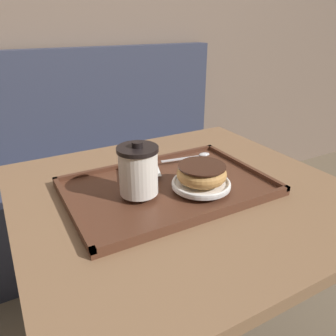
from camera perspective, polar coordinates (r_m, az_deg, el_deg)
wall_behind at (r=1.80m, az=-17.81°, el=25.94°), size 8.00×0.05×2.40m
booth_bench at (r=1.76m, az=-13.34°, el=-3.53°), size 1.56×0.44×1.00m
cafe_table at (r=0.96m, az=2.31°, el=-13.05°), size 0.84×0.80×0.71m
serving_tray at (r=0.86m, az=0.00°, el=-3.45°), size 0.52×0.35×0.02m
napkin_paper at (r=0.91m, az=-4.79°, el=-0.47°), size 0.13×0.12×0.00m
coffee_cup_front at (r=0.78m, az=-5.28°, el=-0.26°), size 0.10×0.10×0.13m
plate_with_chocolate_donut at (r=0.83m, az=5.79°, el=-2.70°), size 0.15×0.15×0.01m
donut_chocolate_glazed at (r=0.82m, az=5.87°, el=-0.91°), size 0.13×0.13×0.04m
spoon at (r=1.00m, az=5.04°, el=2.12°), size 0.16×0.04×0.01m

